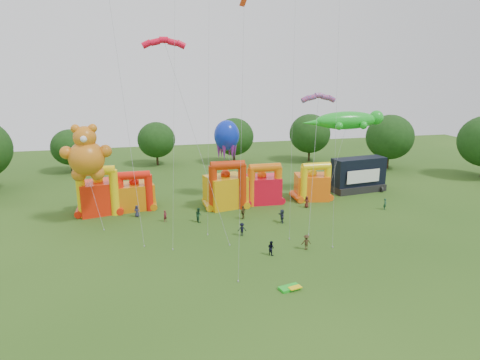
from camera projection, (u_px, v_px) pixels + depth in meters
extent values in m
plane|color=#244914|center=(283.00, 295.00, 38.10)|extent=(160.00, 160.00, 0.00)
cylinder|color=#352314|center=(388.00, 159.00, 85.99)|extent=(0.44, 0.44, 3.72)
ellipsoid|color=#163710|center=(390.00, 137.00, 84.84)|extent=(9.30, 9.30, 8.89)
cylinder|color=#352314|center=(309.00, 153.00, 93.03)|extent=(0.44, 0.44, 3.51)
ellipsoid|color=#163710|center=(310.00, 134.00, 91.95)|extent=(8.77, 8.78, 8.39)
cylinder|color=#352314|center=(234.00, 156.00, 90.98)|extent=(0.44, 0.44, 3.30)
ellipsoid|color=#163710|center=(234.00, 137.00, 89.96)|extent=(8.25, 8.25, 7.88)
cylinder|color=#352314|center=(157.00, 158.00, 89.26)|extent=(0.44, 0.44, 3.09)
ellipsoid|color=#163710|center=(156.00, 140.00, 88.30)|extent=(7.73, 7.72, 7.38)
cylinder|color=#352314|center=(72.00, 165.00, 82.95)|extent=(0.44, 0.44, 2.88)
ellipsoid|color=#163710|center=(70.00, 147.00, 82.07)|extent=(7.20, 7.20, 6.88)
cube|color=red|center=(99.00, 197.00, 59.57)|extent=(6.36, 5.57, 4.44)
cylinder|color=yellow|center=(81.00, 195.00, 57.36)|extent=(1.20, 1.20, 6.34)
cylinder|color=yellow|center=(114.00, 193.00, 58.32)|extent=(1.20, 1.20, 6.34)
cylinder|color=yellow|center=(96.00, 171.00, 57.04)|extent=(4.87, 1.26, 1.26)
sphere|color=yellow|center=(98.00, 180.00, 58.93)|extent=(1.40, 1.40, 1.40)
cube|color=orange|center=(135.00, 196.00, 61.40)|extent=(5.67, 4.86, 3.66)
cylinder|color=red|center=(120.00, 194.00, 59.39)|extent=(1.11, 1.11, 5.23)
cylinder|color=red|center=(149.00, 193.00, 60.27)|extent=(1.11, 1.11, 5.23)
cylinder|color=red|center=(133.00, 175.00, 59.17)|extent=(4.48, 1.16, 1.16)
sphere|color=red|center=(134.00, 182.00, 60.87)|extent=(1.40, 1.40, 1.40)
cube|color=#DA9A0B|center=(226.00, 191.00, 62.17)|extent=(6.32, 5.54, 4.55)
cylinder|color=red|center=(213.00, 189.00, 59.97)|extent=(1.19, 1.19, 6.50)
cylinder|color=red|center=(242.00, 187.00, 60.92)|extent=(1.19, 1.19, 6.50)
cylinder|color=red|center=(228.00, 165.00, 59.62)|extent=(4.82, 1.25, 1.25)
sphere|color=red|center=(225.00, 174.00, 61.52)|extent=(1.40, 1.40, 1.40)
cube|color=red|center=(262.00, 189.00, 64.28)|extent=(5.44, 4.45, 3.96)
cylinder|color=orange|center=(251.00, 187.00, 62.17)|extent=(1.15, 1.15, 5.66)
cylinder|color=orange|center=(278.00, 186.00, 63.09)|extent=(1.15, 1.15, 5.66)
cylinder|color=orange|center=(265.00, 168.00, 61.92)|extent=(4.66, 1.21, 1.21)
sphere|color=orange|center=(262.00, 175.00, 63.70)|extent=(1.40, 1.40, 1.40)
cube|color=#FF610D|center=(312.00, 187.00, 65.85)|extent=(5.53, 4.76, 3.83)
cylinder|color=yellow|center=(304.00, 185.00, 63.88)|extent=(1.07, 1.07, 5.47)
cylinder|color=yellow|center=(327.00, 183.00, 64.74)|extent=(1.07, 1.07, 5.47)
cylinder|color=yellow|center=(316.00, 166.00, 63.62)|extent=(4.34, 1.13, 1.13)
sphere|color=yellow|center=(312.00, 173.00, 65.29)|extent=(1.40, 1.40, 1.40)
cube|color=black|center=(358.00, 188.00, 70.29)|extent=(9.26, 4.49, 1.10)
cube|color=black|center=(358.00, 171.00, 69.78)|extent=(9.20, 4.06, 4.45)
cube|color=white|center=(363.00, 176.00, 68.29)|extent=(6.09, 0.90, 2.09)
cylinder|color=black|center=(342.00, 192.00, 68.27)|extent=(0.30, 0.90, 0.90)
cylinder|color=black|center=(382.00, 190.00, 69.88)|extent=(0.30, 0.90, 0.90)
sphere|color=orange|center=(87.00, 158.00, 53.50)|extent=(4.43, 4.43, 4.43)
sphere|color=orange|center=(85.00, 137.00, 52.84)|extent=(2.82, 2.82, 2.82)
sphere|color=orange|center=(75.00, 129.00, 52.33)|extent=(1.11, 1.11, 1.11)
sphere|color=orange|center=(93.00, 128.00, 52.79)|extent=(1.11, 1.11, 1.11)
sphere|color=orange|center=(66.00, 153.00, 52.78)|extent=(1.61, 1.61, 1.61)
sphere|color=orange|center=(105.00, 151.00, 53.82)|extent=(1.61, 1.61, 1.61)
sphere|color=orange|center=(79.00, 174.00, 53.76)|extent=(1.81, 1.81, 1.81)
sphere|color=orange|center=(97.00, 173.00, 54.26)|extent=(1.81, 1.81, 1.81)
sphere|color=white|center=(84.00, 139.00, 51.56)|extent=(0.81, 0.81, 0.81)
ellipsoid|color=green|center=(347.00, 120.00, 67.14)|extent=(10.56, 3.30, 2.81)
sphere|color=green|center=(376.00, 118.00, 68.22)|extent=(2.27, 2.27, 2.27)
cone|color=green|center=(315.00, 123.00, 65.98)|extent=(4.13, 1.65, 1.65)
sphere|color=green|center=(353.00, 123.00, 69.31)|extent=(1.24, 1.24, 1.24)
sphere|color=green|center=(364.00, 125.00, 66.21)|extent=(1.24, 1.24, 1.24)
sphere|color=green|center=(330.00, 123.00, 68.38)|extent=(1.24, 1.24, 1.24)
sphere|color=green|center=(339.00, 126.00, 65.28)|extent=(1.24, 1.24, 1.24)
ellipsoid|color=#0C27BA|center=(227.00, 135.00, 64.80)|extent=(3.84, 3.84, 4.61)
cone|color=#591E8C|center=(235.00, 149.00, 65.62)|extent=(0.86, 0.86, 3.07)
cone|color=#591E8C|center=(229.00, 148.00, 66.49)|extent=(0.86, 0.86, 3.07)
cone|color=#591E8C|center=(221.00, 148.00, 66.21)|extent=(0.86, 0.86, 3.07)
cone|color=#591E8C|center=(219.00, 149.00, 65.05)|extent=(0.86, 0.86, 3.07)
cone|color=#591E8C|center=(224.00, 151.00, 64.18)|extent=(0.86, 0.86, 3.07)
cone|color=#591E8C|center=(232.00, 150.00, 64.46)|extent=(0.86, 0.86, 3.07)
cube|color=red|center=(244.00, 0.00, 40.01)|extent=(1.02, 1.02, 1.10)
cube|color=green|center=(290.00, 288.00, 39.08)|extent=(2.18, 1.44, 0.24)
cube|color=yellow|center=(295.00, 288.00, 38.85)|extent=(1.31, 0.86, 0.10)
imported|color=#282843|center=(137.00, 211.00, 58.03)|extent=(0.91, 0.72, 1.62)
imported|color=maroon|center=(165.00, 216.00, 56.21)|extent=(0.67, 0.64, 1.54)
imported|color=#1A4226|center=(199.00, 215.00, 56.07)|extent=(0.98, 1.12, 1.93)
imported|color=black|center=(242.00, 229.00, 51.46)|extent=(1.11, 0.73, 1.62)
imported|color=#463A1C|center=(243.00, 212.00, 57.17)|extent=(1.09, 1.08, 1.84)
imported|color=#242A3D|center=(282.00, 216.00, 55.77)|extent=(0.55, 1.69, 1.82)
imported|color=#521F17|center=(307.00, 202.00, 61.91)|extent=(0.98, 0.96, 1.71)
imported|color=#1A412B|center=(385.00, 204.00, 61.05)|extent=(0.70, 0.68, 1.62)
imported|color=black|center=(271.00, 248.00, 46.12)|extent=(0.91, 0.98, 1.60)
imported|color=#382916|center=(306.00, 242.00, 47.49)|extent=(1.14, 0.69, 1.73)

